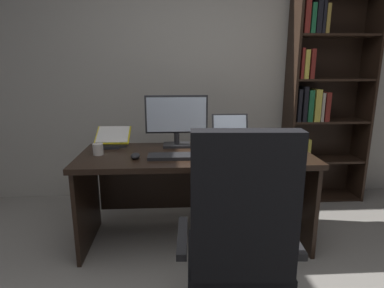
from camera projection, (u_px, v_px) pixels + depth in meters
The scene contains 13 objects.
wall_back at pixel (199, 71), 3.30m from camera, with size 5.63×0.12×2.65m, color #B2ADA3.
desk at pixel (195, 174), 2.55m from camera, with size 1.75×0.71×0.73m.
bookshelf at pixel (319, 98), 3.21m from camera, with size 0.81×0.32×2.08m.
office_chair at pixel (239, 254), 1.58m from camera, with size 0.63×0.60×1.11m.
monitor at pixel (177, 121), 2.59m from camera, with size 0.51×0.16×0.42m.
laptop at pixel (232, 139), 2.66m from camera, with size 0.31×0.32×0.24m.
keyboard at pixel (177, 156), 2.29m from camera, with size 0.42×0.15×0.02m, color #232326.
computer_mouse at pixel (135, 156), 2.28m from camera, with size 0.06×0.10×0.04m, color #232326.
reading_stand_with_book at pixel (113, 137), 2.65m from camera, with size 0.28×0.27×0.14m.
open_binder at pixel (267, 157), 2.28m from camera, with size 0.43×0.33×0.02m.
notepad at pixel (222, 152), 2.44m from camera, with size 0.15×0.21×0.01m, color white.
pen at pixel (224, 150), 2.44m from camera, with size 0.01×0.01×0.14m, color black.
coffee_mug at pixel (98, 149), 2.37m from camera, with size 0.08×0.08×0.09m, color silver.
Camera 1 is at (-0.27, -1.20, 1.37)m, focal length 29.87 mm.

